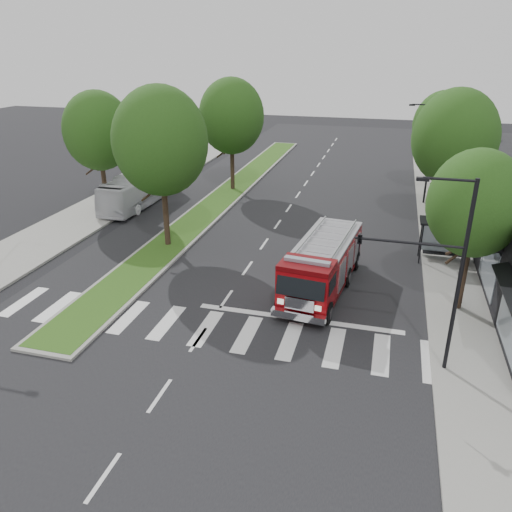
{
  "coord_description": "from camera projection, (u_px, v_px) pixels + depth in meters",
  "views": [
    {
      "loc": [
        7.52,
        -21.77,
        12.32
      ],
      "look_at": [
        1.11,
        1.86,
        1.8
      ],
      "focal_mm": 35.0,
      "sensor_mm": 36.0,
      "label": 1
    }
  ],
  "objects": [
    {
      "name": "tree_median_near",
      "position": [
        160.0,
        141.0,
        30.05
      ],
      "size": [
        5.8,
        5.8,
        10.16
      ],
      "color": "black",
      "rests_on": "ground"
    },
    {
      "name": "fire_engine",
      "position": [
        322.0,
        265.0,
        26.45
      ],
      "size": [
        3.56,
        8.9,
        3.0
      ],
      "rotation": [
        0.0,
        0.0,
        -0.11
      ],
      "color": "#580407",
      "rests_on": "ground"
    },
    {
      "name": "streetlight_right_near",
      "position": [
        437.0,
        264.0,
        18.72
      ],
      "size": [
        4.08,
        0.22,
        8.0
      ],
      "color": "black",
      "rests_on": "ground"
    },
    {
      "name": "ground",
      "position": [
        226.0,
        299.0,
        25.98
      ],
      "size": [
        140.0,
        140.0,
        0.0
      ],
      "primitive_type": "plane",
      "color": "black",
      "rests_on": "ground"
    },
    {
      "name": "tree_right_mid",
      "position": [
        455.0,
        138.0,
        33.06
      ],
      "size": [
        5.6,
        5.6,
        9.72
      ],
      "color": "black",
      "rests_on": "ground"
    },
    {
      "name": "city_bus",
      "position": [
        140.0,
        188.0,
        40.62
      ],
      "size": [
        2.35,
        9.89,
        2.75
      ],
      "primitive_type": "imported",
      "rotation": [
        0.0,
        0.0,
        0.0
      ],
      "color": "silver",
      "rests_on": "ground"
    },
    {
      "name": "median",
      "position": [
        226.0,
        195.0,
        43.35
      ],
      "size": [
        3.0,
        50.0,
        0.15
      ],
      "color": "gray",
      "rests_on": "ground"
    },
    {
      "name": "bus_shelter",
      "position": [
        447.0,
        230.0,
        29.7
      ],
      "size": [
        3.2,
        1.6,
        2.61
      ],
      "color": "black",
      "rests_on": "ground"
    },
    {
      "name": "streetlight_right_far",
      "position": [
        429.0,
        150.0,
        39.45
      ],
      "size": [
        2.11,
        0.2,
        8.0
      ],
      "color": "black",
      "rests_on": "ground"
    },
    {
      "name": "sidewalk_right",
      "position": [
        461.0,
        251.0,
        31.81
      ],
      "size": [
        5.0,
        80.0,
        0.15
      ],
      "primitive_type": "cube",
      "color": "gray",
      "rests_on": "ground"
    },
    {
      "name": "tree_median_far",
      "position": [
        231.0,
        116.0,
        42.59
      ],
      "size": [
        5.6,
        5.6,
        9.72
      ],
      "color": "black",
      "rests_on": "ground"
    },
    {
      "name": "tree_left_mid",
      "position": [
        98.0,
        131.0,
        37.55
      ],
      "size": [
        5.2,
        5.2,
        9.16
      ],
      "color": "black",
      "rests_on": "ground"
    },
    {
      "name": "sidewalk_left",
      "position": [
        88.0,
        215.0,
        38.31
      ],
      "size": [
        5.0,
        80.0,
        0.15
      ],
      "primitive_type": "cube",
      "color": "gray",
      "rests_on": "ground"
    },
    {
      "name": "tree_right_near",
      "position": [
        476.0,
        204.0,
        22.81
      ],
      "size": [
        4.4,
        4.4,
        8.05
      ],
      "color": "black",
      "rests_on": "ground"
    },
    {
      "name": "tree_right_far",
      "position": [
        443.0,
        125.0,
        42.18
      ],
      "size": [
        5.0,
        5.0,
        8.73
      ],
      "color": "black",
      "rests_on": "ground"
    }
  ]
}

